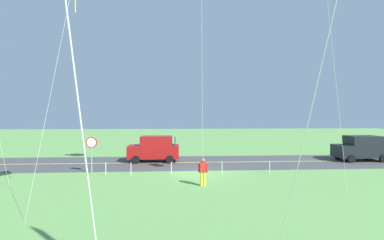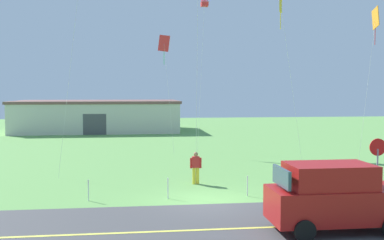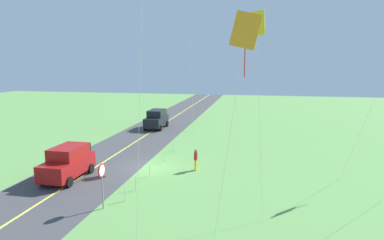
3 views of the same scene
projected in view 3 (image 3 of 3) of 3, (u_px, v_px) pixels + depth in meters
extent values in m
cube|color=#60994C|center=(149.00, 168.00, 25.39)|extent=(120.00, 120.00, 0.10)
cube|color=#424244|center=(100.00, 164.00, 26.15)|extent=(120.00, 7.00, 0.00)
cube|color=#E5E04C|center=(100.00, 164.00, 26.15)|extent=(120.00, 0.16, 0.00)
cube|color=maroon|center=(67.00, 166.00, 22.72)|extent=(4.40, 1.90, 1.10)
cube|color=maroon|center=(69.00, 152.00, 22.80)|extent=(2.73, 1.75, 0.80)
cube|color=#334756|center=(59.00, 156.00, 21.75)|extent=(0.10, 1.62, 0.64)
cube|color=#334756|center=(81.00, 146.00, 24.37)|extent=(0.10, 1.62, 0.60)
cylinder|color=black|center=(69.00, 182.00, 21.25)|extent=(0.68, 0.22, 0.68)
cylinder|color=black|center=(42.00, 180.00, 21.61)|extent=(0.68, 0.22, 0.68)
cylinder|color=black|center=(91.00, 168.00, 24.01)|extent=(0.68, 0.22, 0.68)
cylinder|color=black|center=(67.00, 167.00, 24.38)|extent=(0.68, 0.22, 0.68)
cube|color=black|center=(156.00, 121.00, 40.42)|extent=(4.40, 1.90, 1.10)
cube|color=black|center=(157.00, 113.00, 40.50)|extent=(2.73, 1.75, 0.80)
cube|color=#334756|center=(154.00, 114.00, 39.45)|extent=(0.10, 1.62, 0.64)
cube|color=#334756|center=(161.00, 111.00, 42.07)|extent=(0.10, 1.62, 0.60)
cylinder|color=black|center=(161.00, 128.00, 38.95)|extent=(0.68, 0.22, 0.68)
cylinder|color=black|center=(145.00, 127.00, 39.32)|extent=(0.68, 0.22, 0.68)
cylinder|color=black|center=(167.00, 124.00, 41.72)|extent=(0.68, 0.22, 0.68)
cylinder|color=black|center=(153.00, 123.00, 42.08)|extent=(0.68, 0.22, 0.68)
cylinder|color=gray|center=(103.00, 190.00, 18.01)|extent=(0.08, 0.08, 2.10)
cylinder|color=red|center=(102.00, 170.00, 17.82)|extent=(0.76, 0.04, 0.76)
cylinder|color=white|center=(102.00, 170.00, 17.81)|extent=(0.62, 0.01, 0.62)
cylinder|color=yellow|center=(196.00, 164.00, 24.71)|extent=(0.16, 0.16, 0.82)
cylinder|color=yellow|center=(196.00, 165.00, 24.54)|extent=(0.16, 0.16, 0.82)
cube|color=red|center=(196.00, 156.00, 24.51)|extent=(0.36, 0.22, 0.56)
cylinder|color=red|center=(196.00, 156.00, 24.75)|extent=(0.10, 0.10, 0.52)
cylinder|color=red|center=(195.00, 157.00, 24.29)|extent=(0.10, 0.10, 0.52)
sphere|color=#9E704C|center=(196.00, 151.00, 24.44)|extent=(0.22, 0.22, 0.22)
cylinder|color=silver|center=(191.00, 73.00, 23.52)|extent=(0.07, 0.68, 14.35)
cylinder|color=silver|center=(140.00, 69.00, 11.67)|extent=(2.05, 1.55, 15.28)
cylinder|color=silver|center=(366.00, 120.00, 22.19)|extent=(0.53, 2.70, 8.21)
cylinder|color=silver|center=(228.00, 150.00, 13.06)|extent=(1.56, 1.24, 8.97)
cube|color=orange|center=(246.00, 30.00, 11.45)|extent=(0.17, 1.15, 1.38)
cylinder|color=red|center=(245.00, 57.00, 11.60)|extent=(0.04, 0.04, 1.40)
cylinder|color=silver|center=(259.00, 122.00, 16.76)|extent=(1.74, 0.65, 9.84)
cube|color=yellow|center=(256.00, 23.00, 16.83)|extent=(0.45, 0.92, 1.27)
cylinder|color=yellow|center=(256.00, 42.00, 16.98)|extent=(0.04, 0.04, 1.40)
cylinder|color=silver|center=(237.00, 91.00, 29.44)|extent=(1.32, 0.06, 10.84)
cube|color=#D859BF|center=(238.00, 24.00, 27.85)|extent=(0.56, 0.56, 0.36)
cube|color=yellow|center=(238.00, 30.00, 27.94)|extent=(0.56, 0.56, 0.36)
cylinder|color=silver|center=(174.00, 146.00, 29.98)|extent=(0.05, 0.05, 0.90)
cylinder|color=silver|center=(164.00, 156.00, 26.74)|extent=(0.05, 0.05, 0.90)
cylinder|color=silver|center=(150.00, 170.00, 23.37)|extent=(0.05, 0.05, 0.90)
cylinder|color=silver|center=(136.00, 183.00, 20.72)|extent=(0.05, 0.05, 0.90)
cylinder|color=silver|center=(125.00, 194.00, 19.10)|extent=(0.05, 0.05, 0.90)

